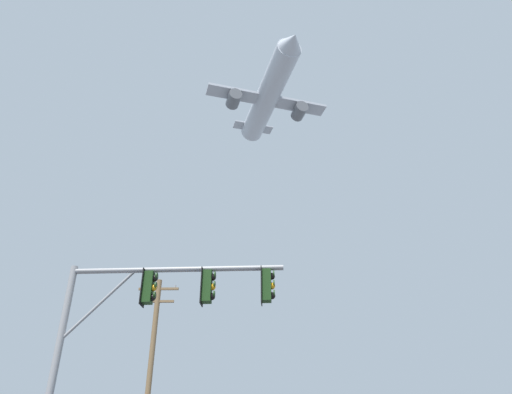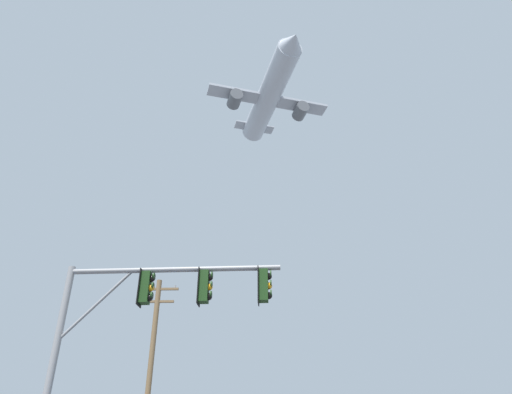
% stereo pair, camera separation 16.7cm
% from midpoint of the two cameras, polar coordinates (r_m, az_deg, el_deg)
% --- Properties ---
extents(signal_pole_near, '(6.19, 0.57, 6.02)m').
position_cam_midpoint_polar(signal_pole_near, '(13.56, -12.95, -13.44)').
color(signal_pole_near, gray).
rests_on(signal_pole_near, ground).
extents(utility_pole, '(2.20, 0.28, 9.66)m').
position_cam_midpoint_polar(utility_pole, '(25.74, -12.95, -19.47)').
color(utility_pole, brown).
rests_on(utility_pole, ground).
extents(airplane, '(15.62, 20.22, 5.58)m').
position_cam_midpoint_polar(airplane, '(61.27, 1.42, 12.31)').
color(airplane, '#B7BCC6').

